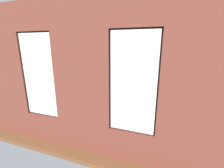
% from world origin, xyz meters
% --- Properties ---
extents(ground_plane, '(6.98, 5.65, 0.10)m').
position_xyz_m(ground_plane, '(0.00, 0.00, -0.05)').
color(ground_plane, brown).
extents(brick_wall_with_windows, '(6.38, 0.30, 3.27)m').
position_xyz_m(brick_wall_with_windows, '(0.00, 2.44, 1.61)').
color(brick_wall_with_windows, brown).
rests_on(brick_wall_with_windows, ground_plane).
extents(white_wall_right, '(0.10, 4.65, 3.27)m').
position_xyz_m(white_wall_right, '(3.14, 0.20, 1.63)').
color(white_wall_right, silver).
rests_on(white_wall_right, ground_plane).
extents(couch_by_window, '(1.78, 0.87, 0.80)m').
position_xyz_m(couch_by_window, '(0.00, 1.79, 0.33)').
color(couch_by_window, black).
rests_on(couch_by_window, ground_plane).
extents(couch_left, '(0.88, 1.77, 0.80)m').
position_xyz_m(couch_left, '(-2.49, 0.36, 0.33)').
color(couch_left, black).
rests_on(couch_left, ground_plane).
extents(coffee_table, '(1.41, 0.81, 0.42)m').
position_xyz_m(coffee_table, '(0.17, 0.22, 0.37)').
color(coffee_table, olive).
rests_on(coffee_table, ground_plane).
extents(cup_ceramic, '(0.09, 0.09, 0.11)m').
position_xyz_m(cup_ceramic, '(0.35, 0.12, 0.47)').
color(cup_ceramic, '#33567F').
rests_on(cup_ceramic, coffee_table).
extents(candle_jar, '(0.08, 0.08, 0.12)m').
position_xyz_m(candle_jar, '(0.06, 0.34, 0.48)').
color(candle_jar, '#B7333D').
rests_on(candle_jar, coffee_table).
extents(table_plant_small, '(0.12, 0.12, 0.21)m').
position_xyz_m(table_plant_small, '(0.59, 0.34, 0.53)').
color(table_plant_small, gray).
rests_on(table_plant_small, coffee_table).
extents(remote_gray, '(0.18, 0.08, 0.02)m').
position_xyz_m(remote_gray, '(-0.22, 0.08, 0.43)').
color(remote_gray, '#59595B').
rests_on(remote_gray, coffee_table).
extents(remote_silver, '(0.18, 0.10, 0.02)m').
position_xyz_m(remote_silver, '(0.17, 0.22, 0.43)').
color(remote_silver, '#B2B2B7').
rests_on(remote_silver, coffee_table).
extents(media_console, '(0.93, 0.42, 0.45)m').
position_xyz_m(media_console, '(2.84, -0.28, 0.23)').
color(media_console, black).
rests_on(media_console, ground_plane).
extents(tv_flatscreen, '(0.96, 0.20, 0.64)m').
position_xyz_m(tv_flatscreen, '(2.84, -0.28, 0.77)').
color(tv_flatscreen, black).
rests_on(tv_flatscreen, media_console).
extents(papasan_chair, '(1.08, 1.08, 0.69)m').
position_xyz_m(papasan_chair, '(0.15, -1.69, 0.44)').
color(papasan_chair, olive).
rests_on(papasan_chair, ground_plane).
extents(potted_plant_beside_window_right, '(0.63, 0.63, 0.96)m').
position_xyz_m(potted_plant_beside_window_right, '(1.30, 1.89, 0.61)').
color(potted_plant_beside_window_right, beige).
rests_on(potted_plant_beside_window_right, ground_plane).
extents(potted_plant_corner_near_left, '(0.76, 0.92, 1.29)m').
position_xyz_m(potted_plant_corner_near_left, '(-2.64, -1.82, 0.59)').
color(potted_plant_corner_near_left, beige).
rests_on(potted_plant_corner_near_left, ground_plane).
extents(potted_plant_corner_far_left, '(0.84, 0.84, 1.21)m').
position_xyz_m(potted_plant_corner_far_left, '(-2.64, 1.89, 0.78)').
color(potted_plant_corner_far_left, '#47423D').
rests_on(potted_plant_corner_far_left, ground_plane).
extents(potted_plant_between_couches, '(0.88, 0.99, 1.39)m').
position_xyz_m(potted_plant_between_couches, '(-1.33, 1.77, 0.88)').
color(potted_plant_between_couches, brown).
rests_on(potted_plant_between_couches, ground_plane).
extents(potted_plant_mid_room_small, '(0.33, 0.33, 0.46)m').
position_xyz_m(potted_plant_mid_room_small, '(-0.91, -0.97, 0.31)').
color(potted_plant_mid_room_small, beige).
rests_on(potted_plant_mid_room_small, ground_plane).
extents(potted_plant_foreground_right, '(0.90, 0.84, 1.20)m').
position_xyz_m(potted_plant_foreground_right, '(2.54, -1.78, 0.75)').
color(potted_plant_foreground_right, beige).
rests_on(potted_plant_foreground_right, ground_plane).
extents(potted_plant_near_tv, '(0.82, 0.88, 1.18)m').
position_xyz_m(potted_plant_near_tv, '(2.30, 0.64, 0.69)').
color(potted_plant_near_tv, '#9E5638').
rests_on(potted_plant_near_tv, ground_plane).
extents(potted_plant_by_left_couch, '(0.29, 0.29, 0.40)m').
position_xyz_m(potted_plant_by_left_couch, '(-2.09, -0.97, 0.27)').
color(potted_plant_by_left_couch, gray).
rests_on(potted_plant_by_left_couch, ground_plane).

